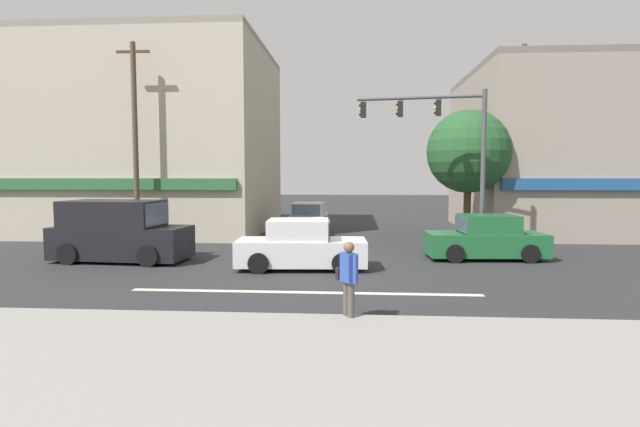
# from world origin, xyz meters

# --- Properties ---
(ground_plane) EXTENTS (120.00, 120.00, 0.00)m
(ground_plane) POSITION_xyz_m (0.00, 0.00, 0.00)
(ground_plane) COLOR #2B2B2D
(lane_marking_stripe) EXTENTS (9.00, 0.24, 0.01)m
(lane_marking_stripe) POSITION_xyz_m (0.00, -3.50, 0.00)
(lane_marking_stripe) COLOR silver
(lane_marking_stripe) RESTS_ON ground
(sidewalk_curb) EXTENTS (40.00, 5.00, 0.16)m
(sidewalk_curb) POSITION_xyz_m (0.00, -8.50, 0.08)
(sidewalk_curb) COLOR gray
(sidewalk_curb) RESTS_ON ground
(building_left_block) EXTENTS (13.53, 10.57, 9.78)m
(building_left_block) POSITION_xyz_m (-10.27, 10.57, 4.89)
(building_left_block) COLOR #B7AD99
(building_left_block) RESTS_ON ground
(building_right_corner) EXTENTS (10.22, 10.76, 8.46)m
(building_right_corner) POSITION_xyz_m (12.44, 11.46, 4.23)
(building_right_corner) COLOR gray
(building_right_corner) RESTS_ON ground
(street_tree) EXTENTS (3.68, 3.68, 5.87)m
(street_tree) POSITION_xyz_m (6.28, 6.65, 4.01)
(street_tree) COLOR #4C3823
(street_tree) RESTS_ON ground
(utility_pole_near_left) EXTENTS (1.40, 0.22, 8.50)m
(utility_pole_near_left) POSITION_xyz_m (-7.95, 4.55, 4.40)
(utility_pole_near_left) COLOR brown
(utility_pole_near_left) RESTS_ON ground
(utility_pole_far_right) EXTENTS (1.40, 0.22, 8.61)m
(utility_pole_far_right) POSITION_xyz_m (8.52, 6.54, 4.46)
(utility_pole_far_right) COLOR brown
(utility_pole_far_right) RESTS_ON ground
(traffic_light_mast) EXTENTS (4.85, 0.83, 6.20)m
(traffic_light_mast) POSITION_xyz_m (4.81, 3.51, 4.30)
(traffic_light_mast) COLOR #47474C
(traffic_light_mast) RESTS_ON ground
(van_crossing_rightbound) EXTENTS (4.72, 2.29, 2.11)m
(van_crossing_rightbound) POSITION_xyz_m (-6.90, 0.70, 1.01)
(van_crossing_rightbound) COLOR black
(van_crossing_rightbound) RESTS_ON ground
(sedan_waiting_far) EXTENTS (2.00, 4.16, 1.58)m
(sedan_waiting_far) POSITION_xyz_m (-1.12, 9.48, 0.71)
(sedan_waiting_far) COLOR silver
(sedan_waiting_far) RESTS_ON ground
(sedan_crossing_leftbound) EXTENTS (4.19, 2.06, 1.58)m
(sedan_crossing_leftbound) POSITION_xyz_m (-0.44, -0.27, 0.71)
(sedan_crossing_leftbound) COLOR silver
(sedan_crossing_leftbound) RESTS_ON ground
(sedan_crossing_center) EXTENTS (4.19, 2.05, 1.58)m
(sedan_crossing_center) POSITION_xyz_m (5.94, 2.04, 0.71)
(sedan_crossing_center) COLOR #1E6033
(sedan_crossing_center) RESTS_ON ground
(pedestrian_foreground_with_bag) EXTENTS (0.47, 0.67, 1.67)m
(pedestrian_foreground_with_bag) POSITION_xyz_m (1.16, -6.11, 0.95)
(pedestrian_foreground_with_bag) COLOR #4C4742
(pedestrian_foreground_with_bag) RESTS_ON ground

